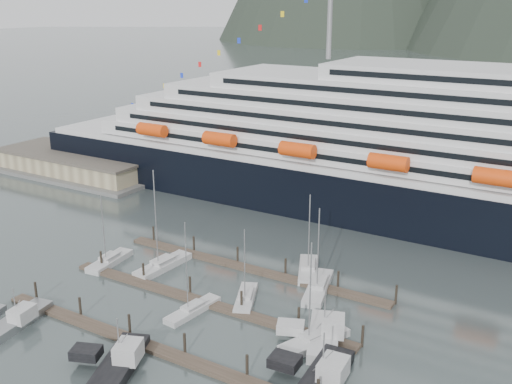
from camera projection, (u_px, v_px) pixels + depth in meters
ground at (219, 321)px, 81.49m from camera, size 1600.00×1600.00×0.00m
warehouse at (77, 165)px, 150.43m from camera, size 46.00×20.00×5.80m
dock_near at (143, 343)px, 75.70m from camera, size 48.18×2.28×3.20m
dock_mid at (203, 301)px, 86.30m from camera, size 48.18×2.28×3.20m
dock_far at (250, 268)px, 96.91m from camera, size 48.18×2.28×3.20m
sailboat_a at (110, 261)px, 99.16m from camera, size 3.80×9.63×12.67m
sailboat_b at (163, 265)px, 97.56m from camera, size 3.63×11.29×17.41m
sailboat_c at (246, 299)px, 86.73m from camera, size 5.88×9.16×11.95m
sailboat_d at (193, 310)px, 83.61m from camera, size 3.31×9.64×14.15m
sailboat_f at (308, 270)px, 95.91m from camera, size 6.78×10.28×14.03m
sailboat_g at (318, 288)px, 89.91m from camera, size 5.86×12.03×14.07m
sailboat_h at (314, 341)px, 75.89m from camera, size 6.35×10.35×14.73m
trawler_a at (16, 320)px, 80.34m from camera, size 8.31×11.41×6.03m
trawler_b at (119, 361)px, 70.92m from camera, size 9.71×11.66×7.22m
trawler_d at (321, 377)px, 67.88m from camera, size 9.33×12.58×7.35m
trawler_e at (323, 335)px, 76.48m from camera, size 9.88×11.82×7.33m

